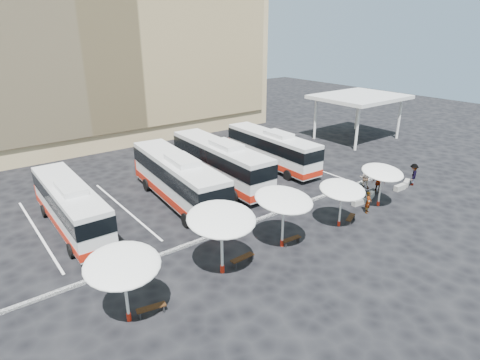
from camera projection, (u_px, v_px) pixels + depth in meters
ground at (255, 226)px, 27.36m from camera, size 120.00×120.00×0.00m
sandstone_building at (81, 27)px, 46.33m from camera, size 42.00×18.25×29.60m
service_canopy at (360, 98)px, 46.64m from camera, size 10.00×8.00×5.20m
curb_divider at (251, 222)px, 27.70m from camera, size 34.00×0.25×0.15m
bay_lines at (194, 190)px, 33.26m from camera, size 24.15×12.00×0.01m
bus_0 at (70, 205)px, 26.33m from camera, size 2.65×10.89×3.45m
bus_1 at (178, 178)px, 30.33m from camera, size 3.71×12.47×3.90m
bus_2 at (220, 161)px, 34.14m from camera, size 3.21×12.27×3.86m
bus_3 at (272, 148)px, 38.25m from camera, size 2.96×11.39×3.59m
sunshade_0 at (123, 265)px, 17.52m from camera, size 3.91×3.95×3.53m
sunshade_1 at (221, 219)px, 21.03m from camera, size 4.39×4.43×3.88m
sunshade_2 at (284, 200)px, 23.73m from camera, size 4.30×4.34×3.68m
sunshade_3 at (342, 190)px, 26.38m from camera, size 3.90×3.92×3.15m
sunshade_4 at (382, 172)px, 29.43m from camera, size 3.66×3.69×3.16m
wood_bench_0 at (151, 309)px, 18.86m from camera, size 1.44×0.64×0.43m
wood_bench_1 at (242, 259)px, 22.85m from camera, size 1.53×0.46×0.46m
wood_bench_2 at (291, 240)px, 24.95m from camera, size 1.37×0.48×0.41m
wood_bench_3 at (351, 218)px, 27.76m from camera, size 1.35×0.84×0.40m
conc_bench_0 at (359, 202)px, 30.49m from camera, size 1.19×0.52×0.43m
conc_bench_1 at (370, 196)px, 31.65m from camera, size 1.21×0.73×0.43m
conc_bench_2 at (400, 187)px, 33.22m from camera, size 1.20×0.43×0.45m
conc_bench_3 at (406, 183)px, 34.20m from camera, size 1.22×0.78×0.43m
passenger_0 at (368, 202)px, 29.01m from camera, size 0.70×0.59×1.63m
passenger_1 at (365, 178)px, 33.35m from camera, size 1.11×1.14×1.85m
passenger_2 at (378, 183)px, 32.34m from camera, size 1.10×1.03×1.82m
passenger_3 at (413, 175)px, 34.01m from camera, size 1.41×1.20×1.89m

